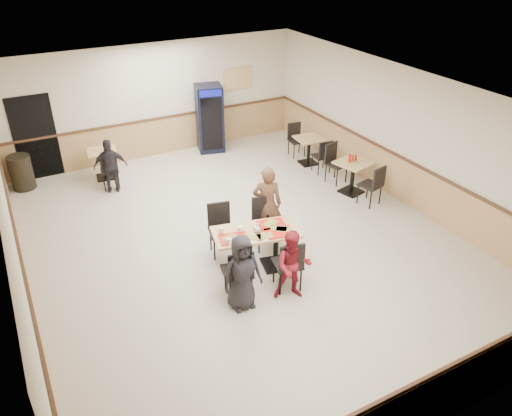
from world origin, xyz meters
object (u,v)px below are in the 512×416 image
lone_diner (111,166)px  side_table_far (309,147)px  diner_man_opposite (267,204)px  back_table (103,160)px  diner_woman_right (293,266)px  trash_bin (21,172)px  main_table (256,244)px  side_table_near (353,172)px  pepsi_cooler (210,118)px  diner_woman_left (242,273)px

lone_diner → side_table_far: 5.04m
lone_diner → diner_man_opposite: bearing=135.9°
diner_man_opposite → back_table: (-2.21, 4.36, -0.31)m
diner_woman_right → trash_bin: diner_woman_right is taller
diner_woman_right → back_table: size_ratio=1.66×
main_table → lone_diner: lone_diner is taller
side_table_near → side_table_far: bearing=89.8°
lone_diner → back_table: size_ratio=1.69×
lone_diner → side_table_near: lone_diner is taller
diner_woman_right → pepsi_cooler: bearing=102.5°
lone_diner → side_table_near: 5.67m
diner_man_opposite → side_table_far: (2.76, 2.66, -0.31)m
side_table_near → pepsi_cooler: size_ratio=0.48×
diner_man_opposite → trash_bin: size_ratio=1.90×
trash_bin → lone_diner: bearing=-32.3°
main_table → trash_bin: (-3.39, 5.51, -0.13)m
diner_woman_right → diner_man_opposite: diner_man_opposite is taller
side_table_far → side_table_near: bearing=-90.2°
main_table → side_table_near: size_ratio=1.87×
lone_diner → side_table_far: (4.97, -0.87, -0.17)m
side_table_near → diner_man_opposite: bearing=-163.9°
diner_woman_left → back_table: bearing=100.2°
main_table → side_table_near: bearing=37.5°
side_table_far → trash_bin: bearing=163.3°
diner_woman_left → diner_man_opposite: size_ratio=0.85×
diner_man_opposite → side_table_near: bearing=-136.4°
main_table → diner_woman_left: size_ratio=1.23×
back_table → pepsi_cooler: 3.12m
diner_woman_left → diner_man_opposite: 2.11m
side_table_near → back_table: bearing=144.3°
back_table → pepsi_cooler: size_ratio=0.42×
diner_woman_right → back_table: (-1.70, 6.15, -0.16)m
diner_woman_left → diner_woman_right: 0.87m
diner_woman_left → diner_woman_right: diner_woman_left is taller
diner_woman_right → back_table: 6.38m
pepsi_cooler → side_table_far: bearing=-33.8°
diner_man_opposite → lone_diner: 4.16m
main_table → diner_woman_left: diner_woman_left is taller
diner_woman_right → diner_woman_left: bearing=-168.2°
diner_man_opposite → trash_bin: (-4.08, 4.71, -0.38)m
back_table → pepsi_cooler: pepsi_cooler is taller
main_table → pepsi_cooler: bearing=87.1°
diner_woman_left → side_table_near: (4.12, 2.39, -0.15)m
diner_woman_left → trash_bin: (-2.71, 6.31, -0.26)m
diner_woman_left → lone_diner: 5.20m
side_table_far → trash_bin: trash_bin is taller
diner_woman_right → lone_diner: 5.58m
lone_diner → pepsi_cooler: 3.31m
trash_bin → diner_woman_right: bearing=-61.3°
diner_man_opposite → pepsi_cooler: 4.83m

